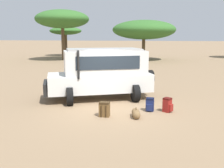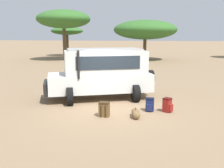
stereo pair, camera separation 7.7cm
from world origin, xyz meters
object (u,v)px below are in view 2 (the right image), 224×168
(safari_vehicle, at_px, (102,72))
(backpack_beside_front_wheel, at_px, (104,109))
(acacia_tree_left_mid, at_px, (64,19))
(duffel_bag_low_black_case, at_px, (136,113))
(acacia_tree_centre_back, at_px, (145,30))
(backpack_cluster_center, at_px, (150,105))
(acacia_tree_far_left, at_px, (67,31))
(backpack_near_rear_wheel, at_px, (167,105))

(safari_vehicle, bearing_deg, backpack_beside_front_wheel, -72.41)
(acacia_tree_left_mid, bearing_deg, duffel_bag_low_black_case, -59.96)
(acacia_tree_centre_back, bearing_deg, backpack_cluster_center, -82.49)
(backpack_cluster_center, distance_m, acacia_tree_far_left, 31.75)
(backpack_near_rear_wheel, height_order, duffel_bag_low_black_case, backpack_near_rear_wheel)
(acacia_tree_left_mid, bearing_deg, safari_vehicle, -61.22)
(backpack_near_rear_wheel, relative_size, acacia_tree_centre_back, 0.07)
(acacia_tree_centre_back, bearing_deg, backpack_near_rear_wheel, -80.77)
(acacia_tree_left_mid, height_order, acacia_tree_centre_back, acacia_tree_left_mid)
(backpack_beside_front_wheel, xyz_separation_m, acacia_tree_centre_back, (-1.43, 24.19, 3.52))
(backpack_cluster_center, distance_m, acacia_tree_left_mid, 24.89)
(duffel_bag_low_black_case, relative_size, acacia_tree_left_mid, 0.11)
(acacia_tree_far_left, bearing_deg, acacia_tree_centre_back, -19.58)
(safari_vehicle, relative_size, acacia_tree_centre_back, 0.68)
(duffel_bag_low_black_case, bearing_deg, acacia_tree_left_mid, 120.04)
(backpack_cluster_center, xyz_separation_m, acacia_tree_centre_back, (-3.04, 23.05, 3.53))
(backpack_beside_front_wheel, height_order, acacia_tree_centre_back, acacia_tree_centre_back)
(backpack_near_rear_wheel, bearing_deg, acacia_tree_left_mid, 123.48)
(backpack_near_rear_wheel, relative_size, acacia_tree_far_left, 0.12)
(acacia_tree_far_left, relative_size, acacia_tree_left_mid, 0.69)
(safari_vehicle, height_order, backpack_near_rear_wheel, safari_vehicle)
(backpack_beside_front_wheel, relative_size, backpack_near_rear_wheel, 0.98)
(backpack_beside_front_wheel, relative_size, duffel_bag_low_black_case, 0.76)
(backpack_cluster_center, relative_size, acacia_tree_left_mid, 0.08)
(backpack_near_rear_wheel, bearing_deg, backpack_beside_front_wheel, -152.77)
(acacia_tree_left_mid, bearing_deg, acacia_tree_far_left, 110.58)
(backpack_beside_front_wheel, xyz_separation_m, backpack_cluster_center, (1.61, 1.14, -0.01))
(backpack_cluster_center, bearing_deg, acacia_tree_far_left, 119.43)
(backpack_beside_front_wheel, height_order, backpack_cluster_center, backpack_beside_front_wheel)
(backpack_cluster_center, height_order, acacia_tree_left_mid, acacia_tree_left_mid)
(backpack_near_rear_wheel, relative_size, acacia_tree_left_mid, 0.08)
(backpack_near_rear_wheel, height_order, acacia_tree_centre_back, acacia_tree_centre_back)
(backpack_cluster_center, distance_m, duffel_bag_low_black_case, 1.06)
(backpack_beside_front_wheel, distance_m, acacia_tree_far_left, 32.01)
(safari_vehicle, height_order, acacia_tree_far_left, acacia_tree_far_left)
(acacia_tree_far_left, bearing_deg, duffel_bag_low_black_case, -62.08)
(acacia_tree_far_left, xyz_separation_m, acacia_tree_centre_back, (12.47, -4.44, 0.03))
(acacia_tree_centre_back, bearing_deg, acacia_tree_far_left, 160.42)
(backpack_cluster_center, distance_m, backpack_near_rear_wheel, 0.70)
(safari_vehicle, height_order, duffel_bag_low_black_case, safari_vehicle)
(safari_vehicle, relative_size, backpack_beside_front_wheel, 9.41)
(duffel_bag_low_black_case, bearing_deg, backpack_beside_front_wheel, -171.56)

